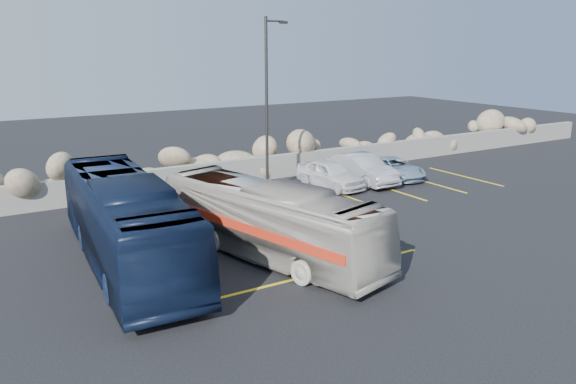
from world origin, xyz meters
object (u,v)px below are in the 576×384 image
car_d (393,168)px  lamppost (268,101)px  vintage_bus (269,220)px  car_a (330,174)px  tour_coach (126,221)px  car_b (362,169)px

car_d → lamppost: bearing=175.8°
lamppost → car_d: size_ratio=2.07×
lamppost → vintage_bus: 8.84m
lamppost → car_a: 4.80m
car_d → tour_coach: bearing=-160.8°
tour_coach → car_d: size_ratio=2.64×
lamppost → vintage_bus: size_ratio=0.90×
tour_coach → car_d: 16.02m
lamppost → tour_coach: 10.28m
lamppost → car_a: (3.06, -0.73, -3.62)m
lamppost → car_b: lamppost is taller
vintage_bus → car_b: 11.20m
car_a → car_b: 1.96m
lamppost → car_d: lamppost is taller
vintage_bus → tour_coach: size_ratio=0.87×
car_a → car_d: (4.02, -0.05, -0.14)m
car_a → car_d: size_ratio=1.02×
car_a → car_b: (1.96, 0.02, 0.05)m
lamppost → vintage_bus: (-4.06, -7.23, -3.06)m
vintage_bus → tour_coach: bearing=142.6°
vintage_bus → lamppost: bearing=46.2°
vintage_bus → car_a: (7.12, 6.51, -0.57)m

